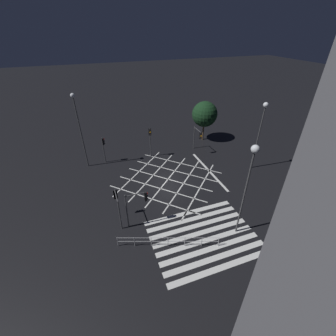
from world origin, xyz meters
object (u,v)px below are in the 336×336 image
traffic_light_nw_main (104,145)px  street_lamp_far (78,119)px  traffic_light_ne_cross (198,136)px  traffic_light_sw_main (138,202)px  street_lamp_east (250,170)px  traffic_light_sw_cross (117,201)px  street_tree_near (205,114)px  traffic_light_median_north (150,137)px  street_lamp_west (262,121)px

traffic_light_nw_main → street_lamp_far: bearing=-174.9°
traffic_light_ne_cross → traffic_light_sw_main: bearing=-45.8°
traffic_light_ne_cross → street_lamp_east: (-3.25, -14.68, 4.08)m
traffic_light_sw_cross → traffic_light_nw_main: (0.10, 11.38, 0.17)m
traffic_light_sw_main → street_tree_near: bearing=45.9°
traffic_light_median_north → street_tree_near: (9.36, 2.56, 1.18)m
street_lamp_west → street_tree_near: (-2.07, 9.71, -2.16)m
street_lamp_far → street_tree_near: (17.81, 2.10, -2.23)m
traffic_light_sw_cross → street_lamp_far: (-2.26, 11.17, 4.04)m
traffic_light_sw_cross → street_lamp_far: 12.09m
traffic_light_nw_main → street_lamp_east: size_ratio=0.41×
traffic_light_sw_cross → street_lamp_east: (9.62, -4.86, 4.25)m
street_lamp_east → street_tree_near: 19.23m
traffic_light_sw_cross → street_lamp_far: bearing=11.5°
traffic_light_sw_cross → street_lamp_east: street_lamp_east is taller
street_tree_near → traffic_light_ne_cross: bearing=-127.9°
traffic_light_ne_cross → street_tree_near: 4.67m
street_lamp_west → street_tree_near: street_lamp_west is taller
traffic_light_nw_main → traffic_light_median_north: (6.09, -0.67, 0.47)m
street_lamp_east → street_lamp_far: bearing=126.5°
traffic_light_sw_main → traffic_light_nw_main: 12.53m
traffic_light_sw_cross → street_lamp_far: size_ratio=0.35×
traffic_light_sw_cross → street_tree_near: street_tree_near is taller
traffic_light_median_north → street_lamp_far: size_ratio=0.45×
traffic_light_ne_cross → street_lamp_far: street_lamp_far is taller
traffic_light_sw_main → street_lamp_far: 13.37m
traffic_light_sw_main → street_lamp_far: street_lamp_far is taller
street_lamp_west → street_lamp_far: 21.29m
traffic_light_sw_main → street_lamp_east: (7.92, -3.82, 3.93)m
traffic_light_sw_main → traffic_light_median_north: bearing=69.1°
traffic_light_sw_main → traffic_light_ne_cross: 15.59m
traffic_light_sw_main → street_lamp_east: 9.63m
street_lamp_east → street_tree_near: bearing=71.9°
traffic_light_sw_main → street_tree_near: size_ratio=0.60×
traffic_light_nw_main → street_lamp_west: street_lamp_west is taller
traffic_light_nw_main → traffic_light_median_north: traffic_light_median_north is taller
traffic_light_sw_main → traffic_light_nw_main: traffic_light_sw_main is taller
traffic_light_ne_cross → traffic_light_nw_main: (-12.77, 1.56, 0.01)m
traffic_light_nw_main → street_lamp_east: street_lamp_east is taller
traffic_light_sw_cross → street_lamp_far: street_lamp_far is taller
street_lamp_far → traffic_light_median_north: bearing=-3.1°
street_tree_near → street_lamp_far: bearing=-173.3°
traffic_light_median_north → traffic_light_ne_cross: bearing=82.5°
traffic_light_nw_main → street_tree_near: (15.45, 1.89, 1.64)m
street_lamp_far → traffic_light_nw_main: bearing=5.1°
traffic_light_median_north → street_lamp_east: (3.43, -15.57, 3.60)m
traffic_light_sw_cross → traffic_light_sw_main: traffic_light_sw_main is taller
traffic_light_ne_cross → street_lamp_far: 15.68m
street_lamp_west → traffic_light_median_north: bearing=148.0°
traffic_light_sw_cross → traffic_light_median_north: 12.38m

